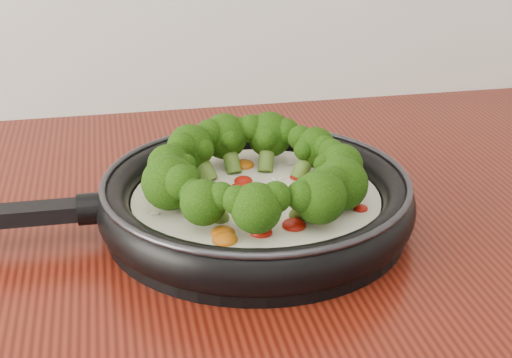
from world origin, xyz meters
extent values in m
cylinder|color=black|center=(0.11, 1.12, 0.91)|extent=(0.30, 0.30, 0.01)
torus|color=black|center=(0.11, 1.12, 0.93)|extent=(0.31, 0.31, 0.03)
torus|color=#2D2D33|center=(0.11, 1.12, 0.95)|extent=(0.30, 0.30, 0.01)
cube|color=black|center=(-0.12, 1.13, 0.93)|extent=(0.18, 0.03, 0.02)
cylinder|color=black|center=(-0.04, 1.12, 0.93)|extent=(0.03, 0.03, 0.03)
cylinder|color=white|center=(0.11, 1.12, 0.92)|extent=(0.24, 0.24, 0.02)
ellipsoid|color=#A51208|center=(0.16, 1.16, 0.93)|extent=(0.02, 0.02, 0.01)
ellipsoid|color=#A51208|center=(0.12, 1.09, 0.93)|extent=(0.02, 0.02, 0.01)
ellipsoid|color=#BE5A0C|center=(0.13, 1.13, 0.93)|extent=(0.02, 0.02, 0.01)
ellipsoid|color=#A51208|center=(0.14, 1.13, 0.93)|extent=(0.03, 0.03, 0.01)
ellipsoid|color=#A51208|center=(0.20, 1.07, 0.93)|extent=(0.02, 0.02, 0.01)
ellipsoid|color=#BE5A0C|center=(0.05, 1.18, 0.93)|extent=(0.02, 0.02, 0.01)
ellipsoid|color=#A51208|center=(0.10, 1.05, 0.93)|extent=(0.02, 0.02, 0.01)
ellipsoid|color=#A51208|center=(0.10, 1.11, 0.93)|extent=(0.02, 0.02, 0.01)
ellipsoid|color=#BE5A0C|center=(0.07, 1.05, 0.93)|extent=(0.03, 0.03, 0.01)
ellipsoid|color=#A51208|center=(0.13, 1.05, 0.93)|extent=(0.02, 0.02, 0.01)
ellipsoid|color=#A51208|center=(0.03, 1.13, 0.93)|extent=(0.03, 0.03, 0.01)
ellipsoid|color=#BE5A0C|center=(0.07, 1.04, 0.93)|extent=(0.03, 0.03, 0.01)
ellipsoid|color=#A51208|center=(0.10, 1.14, 0.93)|extent=(0.03, 0.03, 0.01)
ellipsoid|color=#A51208|center=(0.11, 1.16, 0.93)|extent=(0.02, 0.02, 0.01)
ellipsoid|color=#BE5A0C|center=(0.17, 1.15, 0.93)|extent=(0.02, 0.02, 0.01)
ellipsoid|color=#A51208|center=(0.17, 1.11, 0.93)|extent=(0.03, 0.03, 0.01)
ellipsoid|color=#A51208|center=(0.18, 1.13, 0.93)|extent=(0.02, 0.02, 0.01)
ellipsoid|color=#BE5A0C|center=(0.12, 1.20, 0.93)|extent=(0.03, 0.03, 0.01)
ellipsoid|color=#A51208|center=(0.13, 1.11, 0.93)|extent=(0.02, 0.02, 0.01)
ellipsoid|color=#A51208|center=(0.10, 1.12, 0.93)|extent=(0.02, 0.02, 0.01)
ellipsoid|color=#BE5A0C|center=(0.12, 1.20, 0.93)|extent=(0.03, 0.03, 0.01)
ellipsoid|color=white|center=(0.11, 1.13, 0.93)|extent=(0.00, 0.01, 0.00)
ellipsoid|color=white|center=(0.13, 1.11, 0.93)|extent=(0.01, 0.01, 0.00)
ellipsoid|color=white|center=(0.01, 1.10, 0.93)|extent=(0.01, 0.01, 0.00)
ellipsoid|color=white|center=(0.15, 1.16, 0.93)|extent=(0.01, 0.01, 0.00)
ellipsoid|color=white|center=(0.11, 1.08, 0.93)|extent=(0.01, 0.01, 0.00)
ellipsoid|color=white|center=(0.17, 1.19, 0.93)|extent=(0.01, 0.01, 0.00)
ellipsoid|color=white|center=(0.14, 1.14, 0.93)|extent=(0.01, 0.00, 0.00)
ellipsoid|color=white|center=(0.07, 1.05, 0.93)|extent=(0.01, 0.01, 0.00)
ellipsoid|color=white|center=(0.06, 1.10, 0.93)|extent=(0.01, 0.01, 0.00)
ellipsoid|color=white|center=(0.09, 1.13, 0.93)|extent=(0.01, 0.01, 0.00)
ellipsoid|color=white|center=(0.14, 1.13, 0.93)|extent=(0.01, 0.01, 0.00)
ellipsoid|color=white|center=(0.13, 1.14, 0.93)|extent=(0.01, 0.01, 0.00)
ellipsoid|color=white|center=(0.11, 1.12, 0.93)|extent=(0.01, 0.01, 0.00)
ellipsoid|color=white|center=(0.03, 1.19, 0.93)|extent=(0.01, 0.01, 0.00)
ellipsoid|color=white|center=(0.17, 1.07, 0.93)|extent=(0.01, 0.01, 0.00)
ellipsoid|color=white|center=(0.07, 1.13, 0.93)|extent=(0.01, 0.01, 0.00)
ellipsoid|color=white|center=(0.14, 1.15, 0.93)|extent=(0.00, 0.01, 0.00)
ellipsoid|color=white|center=(0.16, 1.10, 0.93)|extent=(0.01, 0.00, 0.00)
ellipsoid|color=white|center=(0.15, 1.13, 0.93)|extent=(0.01, 0.01, 0.00)
ellipsoid|color=white|center=(0.05, 1.09, 0.93)|extent=(0.01, 0.01, 0.00)
ellipsoid|color=white|center=(0.08, 1.21, 0.93)|extent=(0.01, 0.01, 0.00)
ellipsoid|color=white|center=(0.10, 1.13, 0.93)|extent=(0.01, 0.01, 0.00)
ellipsoid|color=white|center=(0.09, 1.10, 0.93)|extent=(0.01, 0.01, 0.00)
cylinder|color=olive|center=(0.18, 1.12, 0.94)|extent=(0.03, 0.02, 0.03)
sphere|color=black|center=(0.20, 1.12, 0.96)|extent=(0.04, 0.04, 0.04)
sphere|color=black|center=(0.19, 1.14, 0.97)|extent=(0.03, 0.03, 0.03)
sphere|color=black|center=(0.19, 1.10, 0.96)|extent=(0.03, 0.03, 0.02)
sphere|color=black|center=(0.18, 1.12, 0.96)|extent=(0.02, 0.02, 0.02)
cylinder|color=olive|center=(0.17, 1.16, 0.94)|extent=(0.03, 0.03, 0.03)
sphere|color=black|center=(0.18, 1.17, 0.96)|extent=(0.04, 0.04, 0.04)
sphere|color=black|center=(0.17, 1.18, 0.97)|extent=(0.03, 0.03, 0.03)
sphere|color=black|center=(0.19, 1.15, 0.96)|extent=(0.02, 0.02, 0.02)
sphere|color=black|center=(0.17, 1.16, 0.96)|extent=(0.02, 0.02, 0.02)
cylinder|color=olive|center=(0.14, 1.19, 0.95)|extent=(0.03, 0.04, 0.04)
sphere|color=black|center=(0.14, 1.20, 0.96)|extent=(0.05, 0.05, 0.05)
sphere|color=black|center=(0.13, 1.21, 0.97)|extent=(0.03, 0.03, 0.03)
sphere|color=black|center=(0.16, 1.19, 0.97)|extent=(0.03, 0.03, 0.03)
sphere|color=black|center=(0.14, 1.19, 0.96)|extent=(0.02, 0.02, 0.02)
cylinder|color=olive|center=(0.10, 1.19, 0.95)|extent=(0.02, 0.04, 0.04)
sphere|color=black|center=(0.10, 1.21, 0.96)|extent=(0.05, 0.05, 0.05)
sphere|color=black|center=(0.08, 1.20, 0.97)|extent=(0.03, 0.03, 0.03)
sphere|color=black|center=(0.12, 1.21, 0.97)|extent=(0.03, 0.03, 0.03)
sphere|color=black|center=(0.10, 1.19, 0.96)|extent=(0.02, 0.02, 0.02)
cylinder|color=olive|center=(0.07, 1.18, 0.94)|extent=(0.03, 0.04, 0.04)
sphere|color=black|center=(0.06, 1.19, 0.96)|extent=(0.05, 0.05, 0.05)
sphere|color=black|center=(0.05, 1.17, 0.97)|extent=(0.03, 0.03, 0.03)
sphere|color=black|center=(0.07, 1.20, 0.97)|extent=(0.03, 0.03, 0.03)
sphere|color=black|center=(0.07, 1.18, 0.96)|extent=(0.02, 0.02, 0.02)
cylinder|color=olive|center=(0.05, 1.14, 0.94)|extent=(0.04, 0.03, 0.03)
sphere|color=black|center=(0.03, 1.15, 0.96)|extent=(0.04, 0.04, 0.04)
sphere|color=black|center=(0.03, 1.13, 0.97)|extent=(0.03, 0.03, 0.03)
sphere|color=black|center=(0.04, 1.16, 0.97)|extent=(0.02, 0.02, 0.02)
sphere|color=black|center=(0.05, 1.14, 0.96)|extent=(0.02, 0.02, 0.02)
cylinder|color=olive|center=(0.05, 1.11, 0.95)|extent=(0.04, 0.02, 0.04)
sphere|color=black|center=(0.03, 1.10, 0.96)|extent=(0.05, 0.05, 0.05)
sphere|color=black|center=(0.04, 1.09, 0.97)|extent=(0.03, 0.03, 0.03)
sphere|color=black|center=(0.03, 1.12, 0.97)|extent=(0.03, 0.03, 0.03)
sphere|color=black|center=(0.05, 1.11, 0.96)|extent=(0.03, 0.03, 0.03)
cylinder|color=olive|center=(0.07, 1.07, 0.94)|extent=(0.03, 0.03, 0.03)
sphere|color=black|center=(0.05, 1.06, 0.96)|extent=(0.04, 0.04, 0.04)
sphere|color=black|center=(0.07, 1.06, 0.97)|extent=(0.03, 0.03, 0.03)
sphere|color=black|center=(0.05, 1.08, 0.97)|extent=(0.02, 0.02, 0.02)
sphere|color=black|center=(0.07, 1.07, 0.96)|extent=(0.02, 0.02, 0.02)
cylinder|color=olive|center=(0.10, 1.06, 0.95)|extent=(0.02, 0.04, 0.04)
sphere|color=black|center=(0.10, 1.04, 0.96)|extent=(0.04, 0.04, 0.04)
sphere|color=black|center=(0.11, 1.04, 0.97)|extent=(0.03, 0.03, 0.03)
sphere|color=black|center=(0.08, 1.04, 0.97)|extent=(0.03, 0.03, 0.03)
sphere|color=black|center=(0.10, 1.05, 0.96)|extent=(0.02, 0.02, 0.02)
cylinder|color=olive|center=(0.15, 1.06, 0.95)|extent=(0.03, 0.04, 0.04)
sphere|color=black|center=(0.15, 1.05, 0.96)|extent=(0.05, 0.05, 0.05)
sphere|color=black|center=(0.17, 1.06, 0.97)|extent=(0.03, 0.03, 0.03)
sphere|color=black|center=(0.14, 1.04, 0.97)|extent=(0.03, 0.03, 0.03)
sphere|color=black|center=(0.15, 1.06, 0.96)|extent=(0.02, 0.02, 0.02)
cylinder|color=olive|center=(0.17, 1.09, 0.94)|extent=(0.03, 0.03, 0.03)
sphere|color=black|center=(0.18, 1.08, 0.96)|extent=(0.05, 0.05, 0.05)
sphere|color=black|center=(0.19, 1.10, 0.97)|extent=(0.03, 0.03, 0.03)
sphere|color=black|center=(0.17, 1.06, 0.96)|extent=(0.03, 0.03, 0.03)
sphere|color=black|center=(0.17, 1.09, 0.96)|extent=(0.03, 0.03, 0.02)
camera|label=1|loc=(-0.02, 0.48, 1.24)|focal=52.33mm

